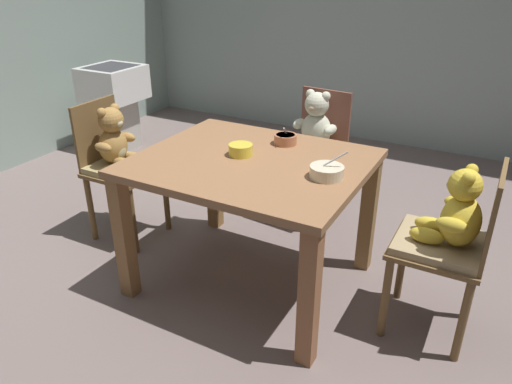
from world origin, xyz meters
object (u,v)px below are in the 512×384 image
Objects in this scene: teddy_chair_far_center at (314,138)px; porridge_bowl_yellow_center at (241,150)px; dining_table at (251,182)px; teddy_chair_near_right at (452,230)px; porridge_bowl_cream_near_right at (327,172)px; porridge_bowl_terracotta_far_center at (285,139)px; sink_basin at (115,96)px; teddy_chair_near_left at (117,154)px.

teddy_chair_far_center is 7.11× the size of porridge_bowl_yellow_center.
teddy_chair_far_center is (-0.02, 0.86, -0.04)m from dining_table.
teddy_chair_near_right is 5.28× the size of porridge_bowl_cream_near_right.
porridge_bowl_terracotta_far_center is at bearing 12.10° from teddy_chair_far_center.
teddy_chair_near_right is 0.59m from porridge_bowl_cream_near_right.
teddy_chair_far_center is 1.01× the size of teddy_chair_near_right.
porridge_bowl_yellow_center is at bearing 2.20° from teddy_chair_near_right.
porridge_bowl_yellow_center is at bearing 173.68° from porridge_bowl_cream_near_right.
teddy_chair_far_center is at bearing 86.14° from porridge_bowl_yellow_center.
dining_table is 9.19× the size of porridge_bowl_yellow_center.
porridge_bowl_yellow_center is 0.16× the size of sink_basin.
sink_basin is at bearing 156.29° from porridge_bowl_terracotta_far_center.
teddy_chair_far_center is 1.01× the size of teddy_chair_near_left.
porridge_bowl_yellow_center is at bearing 1.55° from teddy_chair_far_center.
teddy_chair_near_left is 6.60× the size of porridge_bowl_terracotta_far_center.
teddy_chair_far_center is at bearing 96.69° from porridge_bowl_terracotta_far_center.
teddy_chair_near_left is at bearing 177.73° from porridge_bowl_yellow_center.
teddy_chair_far_center reaches higher than porridge_bowl_terracotta_far_center.
teddy_chair_far_center reaches higher than sink_basin.
teddy_chair_far_center is 2.06m from sink_basin.
teddy_chair_far_center is at bearing 39.71° from teddy_chair_near_left.
porridge_bowl_yellow_center is 2.31m from sink_basin.
porridge_bowl_terracotta_far_center is at bearing 11.34° from teddy_chair_near_left.
porridge_bowl_yellow_center is (0.87, -0.03, 0.20)m from teddy_chair_near_left.
teddy_chair_near_left is 1.36m from porridge_bowl_cream_near_right.
porridge_bowl_terracotta_far_center is (-0.35, 0.30, -0.00)m from porridge_bowl_cream_near_right.
porridge_bowl_cream_near_right is 0.21× the size of sink_basin.
porridge_bowl_cream_near_right is (0.47, -0.05, -0.00)m from porridge_bowl_yellow_center.
porridge_bowl_yellow_center is 0.94× the size of porridge_bowl_terracotta_far_center.
sink_basin is at bearing 149.29° from porridge_bowl_yellow_center.
teddy_chair_near_right is (0.94, 0.06, -0.05)m from dining_table.
porridge_bowl_yellow_center is 0.75× the size of porridge_bowl_cream_near_right.
porridge_bowl_yellow_center is (-1.02, -0.04, 0.20)m from teddy_chair_near_right.
porridge_bowl_cream_near_right is at bearing 9.51° from teddy_chair_near_right.
teddy_chair_near_left reaches higher than porridge_bowl_yellow_center.
sink_basin reaches higher than dining_table.
teddy_chair_near_right is at bearing 55.87° from teddy_chair_far_center.
dining_table is 1.31× the size of teddy_chair_near_left.
teddy_chair_near_left reaches higher than porridge_bowl_cream_near_right.
porridge_bowl_yellow_center is (-0.07, 0.03, 0.15)m from dining_table.
teddy_chair_near_right is (0.96, -0.79, -0.01)m from teddy_chair_far_center.
sink_basin is (-1.98, 1.17, -0.24)m from porridge_bowl_yellow_center.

